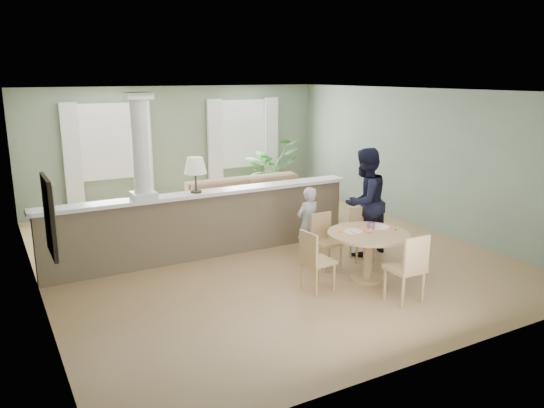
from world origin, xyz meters
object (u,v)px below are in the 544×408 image
chair_far_boy (325,238)px  man_person (364,202)px  chair_far_man (362,231)px  dining_table (368,242)px  child_person (308,224)px  sofa (253,203)px  chair_near (409,266)px  houseplant (271,169)px  chair_side (314,258)px

chair_far_boy → man_person: 1.03m
chair_far_man → dining_table: bearing=-104.5°
dining_table → child_person: (-0.30, 1.16, 0.03)m
sofa → dining_table: 3.39m
sofa → chair_near: bearing=-88.8°
houseplant → man_person: man_person is taller
chair_far_boy → child_person: 0.44m
chair_far_boy → chair_near: 1.69m
houseplant → chair_far_boy: 4.57m
houseplant → child_person: bearing=-110.8°
chair_far_man → man_person: bearing=64.8°
chair_far_man → chair_near: size_ratio=0.89×
sofa → chair_far_man: bearing=-75.8°
sofa → chair_far_boy: size_ratio=3.71×
chair_side → man_person: bearing=-65.7°
child_person → chair_near: bearing=88.4°
sofa → man_person: size_ratio=1.75×
man_person → dining_table: bearing=40.1°
chair_side → child_person: 1.31m
houseplant → chair_side: houseplant is taller
dining_table → man_person: bearing=54.8°
houseplant → chair_far_man: size_ratio=1.80×
dining_table → chair_far_boy: bearing=108.7°
dining_table → chair_near: 0.94m
man_person → chair_far_boy: bearing=-3.3°
chair_far_boy → child_person: bearing=95.2°
chair_far_man → chair_side: 1.61m
chair_far_boy → chair_near: size_ratio=0.89×
chair_side → houseplant: bearing=-28.4°
child_person → man_person: 1.03m
houseplant → chair_near: 6.14m
chair_near → chair_side: chair_near is taller
chair_far_boy → man_person: (0.91, 0.18, 0.43)m
houseplant → dining_table: houseplant is taller
houseplant → child_person: size_ratio=1.26×
dining_table → chair_side: bearing=178.9°
chair_far_boy → houseplant: bearing=70.9°
chair_side → chair_near: bearing=-143.9°
dining_table → chair_far_man: 0.92m
chair_near → chair_far_boy: bearing=-83.6°
chair_near → chair_side: bearing=-47.8°
child_person → chair_side: bearing=53.6°
chair_side → man_person: 1.88m
houseplant → chair_near: houseplant is taller
chair_far_boy → man_person: bearing=10.8°
sofa → man_person: (0.82, -2.45, 0.44)m
chair_side → man_person: (1.59, 0.92, 0.42)m
sofa → chair_far_man: sofa is taller
houseplant → child_person: houseplant is taller
dining_table → child_person: child_person is taller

